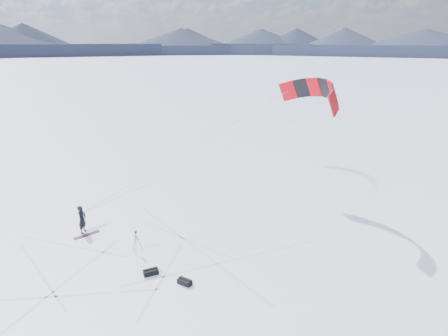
{
  "coord_description": "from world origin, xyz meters",
  "views": [
    {
      "loc": [
        5.36,
        -17.82,
        11.99
      ],
      "look_at": [
        5.81,
        6.68,
        3.54
      ],
      "focal_mm": 30.0,
      "sensor_mm": 36.0,
      "label": 1
    }
  ],
  "objects_px": {
    "snowkiter": "(84,232)",
    "snowboard": "(87,235)",
    "tripod": "(136,239)",
    "gear_bag_a": "(151,272)",
    "gear_bag_b": "(185,282)"
  },
  "relations": [
    {
      "from": "gear_bag_b",
      "to": "snowkiter",
      "type": "bearing_deg",
      "value": 172.63
    },
    {
      "from": "snowkiter",
      "to": "gear_bag_a",
      "type": "height_order",
      "value": "snowkiter"
    },
    {
      "from": "snowkiter",
      "to": "gear_bag_a",
      "type": "relative_size",
      "value": 2.14
    },
    {
      "from": "gear_bag_a",
      "to": "snowkiter",
      "type": "bearing_deg",
      "value": 114.81
    },
    {
      "from": "gear_bag_b",
      "to": "gear_bag_a",
      "type": "bearing_deg",
      "value": -173.56
    },
    {
      "from": "snowkiter",
      "to": "snowboard",
      "type": "height_order",
      "value": "snowkiter"
    },
    {
      "from": "tripod",
      "to": "gear_bag_b",
      "type": "bearing_deg",
      "value": -73.75
    },
    {
      "from": "snowboard",
      "to": "gear_bag_a",
      "type": "xyz_separation_m",
      "value": [
        4.87,
        -4.35,
        0.14
      ]
    },
    {
      "from": "snowkiter",
      "to": "snowboard",
      "type": "bearing_deg",
      "value": -135.11
    },
    {
      "from": "snowkiter",
      "to": "gear_bag_b",
      "type": "relative_size",
      "value": 2.31
    },
    {
      "from": "snowboard",
      "to": "tripod",
      "type": "distance_m",
      "value": 4.36
    },
    {
      "from": "gear_bag_b",
      "to": "snowboard",
      "type": "bearing_deg",
      "value": 173.48
    },
    {
      "from": "snowboard",
      "to": "snowkiter",
      "type": "bearing_deg",
      "value": 86.06
    },
    {
      "from": "tripod",
      "to": "gear_bag_a",
      "type": "distance_m",
      "value": 2.63
    },
    {
      "from": "tripod",
      "to": "gear_bag_b",
      "type": "distance_m",
      "value": 4.42
    }
  ]
}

